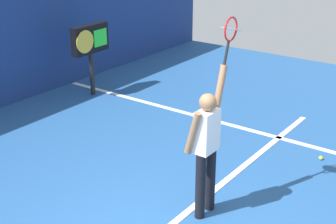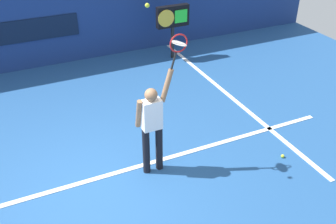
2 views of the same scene
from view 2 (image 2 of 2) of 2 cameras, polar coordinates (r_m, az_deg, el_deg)
ground_plane at (r=6.98m, az=-9.95°, el=-11.27°), size 18.00×18.00×0.00m
back_wall at (r=11.25m, az=-18.93°, el=13.22°), size 18.00×0.20×2.89m
sponsor_banner_center at (r=11.25m, az=-18.53°, el=11.35°), size 2.20×0.03×0.60m
court_baseline at (r=7.21m, az=-10.69°, el=-9.59°), size 10.00×0.10×0.01m
court_sideline at (r=9.77m, az=8.66°, el=2.58°), size 0.10×7.00×0.01m
tennis_player at (r=6.71m, az=-2.34°, el=-1.70°), size 0.65×0.31×1.98m
tennis_racket at (r=6.25m, az=1.49°, el=9.68°), size 0.39×0.27×0.63m
tennis_ball at (r=5.80m, az=-3.04°, el=15.24°), size 0.07×0.07×0.07m
scoreboard_clock at (r=11.26m, az=0.67°, el=13.48°), size 0.96×0.20×1.54m
spare_ball at (r=7.87m, az=16.35°, el=-6.17°), size 0.07×0.07×0.07m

